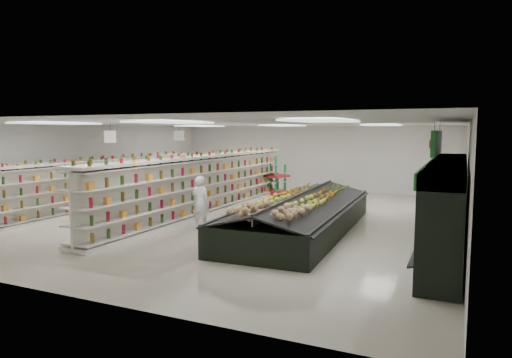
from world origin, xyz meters
The scene contains 16 objects.
floor centered at (0.00, 0.00, 0.00)m, with size 16.00×16.00×0.00m, color beige.
ceiling centered at (0.00, 0.00, 3.20)m, with size 14.00×16.00×0.02m, color white.
wall_back centered at (0.00, 8.00, 1.60)m, with size 14.00×0.02×3.20m, color white.
wall_front centered at (0.00, -8.00, 1.60)m, with size 14.00×0.02×3.20m, color white.
wall_left centered at (-7.00, 0.00, 1.60)m, with size 0.02×16.00×3.20m, color white.
wall_right centered at (7.00, 0.00, 1.60)m, with size 0.02×16.00×3.20m, color white.
produce_wall_case centered at (6.53, -1.50, 1.24)m, with size 0.93×8.00×2.20m.
aisle_sign_near centered at (-3.80, -2.00, 2.75)m, with size 0.52×0.06×0.75m.
aisle_sign_far centered at (-3.80, 2.00, 2.75)m, with size 0.52×0.06×0.75m.
hortifruti_banner centered at (6.25, -1.50, 2.65)m, with size 0.12×3.20×0.95m.
gondola_left centered at (-5.61, -0.78, 0.87)m, with size 1.04×10.90×1.89m.
gondola_center centered at (-1.54, 0.14, 0.96)m, with size 1.00×12.07×2.09m.
produce_island centered at (2.60, -1.21, 0.52)m, with size 3.09×7.74×1.14m.
soda_endcap centered at (-1.13, 5.66, 0.81)m, with size 1.53×1.29×1.67m.
shopper_main centered at (-0.25, -2.18, 0.81)m, with size 0.59×0.39×1.62m, color white.
shopper_background centered at (-3.97, 4.72, 0.75)m, with size 0.72×0.45×1.49m, color tan.
Camera 1 is at (6.88, -13.77, 2.93)m, focal length 32.00 mm.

